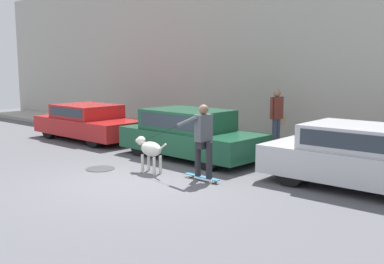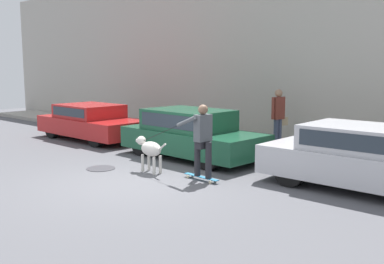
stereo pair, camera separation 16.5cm
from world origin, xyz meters
name	(u,v)px [view 1 (the left image)]	position (x,y,z in m)	size (l,w,h in m)	color
ground_plane	(136,183)	(0.00, 0.00, 0.00)	(36.00, 36.00, 0.00)	#545459
back_wall	(283,51)	(0.00, 5.99, 2.90)	(32.00, 0.30, 5.79)	#ADA89E
sidewalk_curb	(260,149)	(0.00, 4.82, 0.07)	(30.00, 2.00, 0.15)	#A39E93
parked_car_0	(89,122)	(-5.42, 2.73, 0.58)	(4.16, 1.84, 1.18)	black
parked_car_1	(190,134)	(-0.88, 2.74, 0.64)	(4.09, 1.88, 1.31)	black
parked_car_2	(364,158)	(3.79, 2.73, 0.63)	(4.11, 1.81, 1.30)	black
dog	(150,149)	(-0.47, 0.86, 0.55)	(1.04, 0.37, 0.82)	beige
skateboarder	(203,138)	(0.94, 1.10, 0.95)	(2.18, 0.55, 1.66)	beige
pedestrian_with_bag	(277,115)	(0.54, 4.80, 1.09)	(0.24, 0.65, 1.68)	#3D4760
manhole_cover	(100,169)	(-1.62, 0.30, 0.01)	(0.69, 0.69, 0.01)	#38383D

